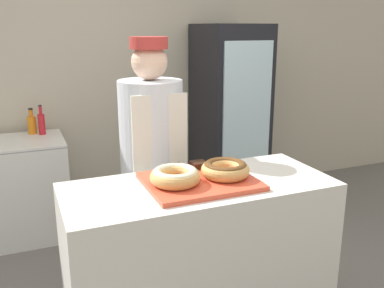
{
  "coord_description": "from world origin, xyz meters",
  "views": [
    {
      "loc": [
        -0.8,
        -1.84,
        1.71
      ],
      "look_at": [
        0.0,
        0.1,
        1.13
      ],
      "focal_mm": 40.0,
      "sensor_mm": 36.0,
      "label": 1
    }
  ],
  "objects_px": {
    "bottle_orange": "(32,124)",
    "chest_freezer": "(7,190)",
    "serving_tray": "(200,181)",
    "donut_chocolate_glaze": "(225,169)",
    "beverage_fridge": "(229,117)",
    "bottle_red": "(42,123)",
    "baker_person": "(152,165)",
    "brownie_back_left": "(175,168)",
    "brownie_back_right": "(199,165)",
    "donut_light_glaze": "(175,176)"
  },
  "relations": [
    {
      "from": "brownie_back_left",
      "to": "chest_freezer",
      "type": "bearing_deg",
      "value": 119.43
    },
    {
      "from": "serving_tray",
      "to": "donut_chocolate_glaze",
      "type": "bearing_deg",
      "value": -6.08
    },
    {
      "from": "brownie_back_left",
      "to": "beverage_fridge",
      "type": "bearing_deg",
      "value": 54.19
    },
    {
      "from": "chest_freezer",
      "to": "bottle_orange",
      "type": "bearing_deg",
      "value": 38.04
    },
    {
      "from": "donut_chocolate_glaze",
      "to": "brownie_back_left",
      "type": "distance_m",
      "value": 0.28
    },
    {
      "from": "serving_tray",
      "to": "donut_chocolate_glaze",
      "type": "distance_m",
      "value": 0.15
    },
    {
      "from": "baker_person",
      "to": "bottle_orange",
      "type": "bearing_deg",
      "value": 116.69
    },
    {
      "from": "baker_person",
      "to": "bottle_red",
      "type": "height_order",
      "value": "baker_person"
    },
    {
      "from": "donut_chocolate_glaze",
      "to": "chest_freezer",
      "type": "distance_m",
      "value": 2.15
    },
    {
      "from": "donut_light_glaze",
      "to": "chest_freezer",
      "type": "relative_size",
      "value": 0.26
    },
    {
      "from": "bottle_orange",
      "to": "chest_freezer",
      "type": "bearing_deg",
      "value": -141.96
    },
    {
      "from": "donut_light_glaze",
      "to": "bottle_orange",
      "type": "bearing_deg",
      "value": 106.42
    },
    {
      "from": "bottle_orange",
      "to": "donut_light_glaze",
      "type": "bearing_deg",
      "value": -73.58
    },
    {
      "from": "serving_tray",
      "to": "beverage_fridge",
      "type": "distance_m",
      "value": 2.03
    },
    {
      "from": "beverage_fridge",
      "to": "bottle_orange",
      "type": "xyz_separation_m",
      "value": [
        -1.77,
        0.2,
        0.05
      ]
    },
    {
      "from": "brownie_back_right",
      "to": "baker_person",
      "type": "bearing_deg",
      "value": 104.89
    },
    {
      "from": "serving_tray",
      "to": "brownie_back_right",
      "type": "height_order",
      "value": "brownie_back_right"
    },
    {
      "from": "baker_person",
      "to": "bottle_red",
      "type": "relative_size",
      "value": 6.6
    },
    {
      "from": "donut_chocolate_glaze",
      "to": "chest_freezer",
      "type": "bearing_deg",
      "value": 121.84
    },
    {
      "from": "donut_light_glaze",
      "to": "brownie_back_left",
      "type": "distance_m",
      "value": 0.2
    },
    {
      "from": "chest_freezer",
      "to": "beverage_fridge",
      "type": "bearing_deg",
      "value": -0.19
    },
    {
      "from": "brownie_back_left",
      "to": "bottle_red",
      "type": "relative_size",
      "value": 0.32
    },
    {
      "from": "beverage_fridge",
      "to": "chest_freezer",
      "type": "relative_size",
      "value": 1.83
    },
    {
      "from": "donut_light_glaze",
      "to": "baker_person",
      "type": "relative_size",
      "value": 0.15
    },
    {
      "from": "baker_person",
      "to": "brownie_back_left",
      "type": "bearing_deg",
      "value": -91.97
    },
    {
      "from": "serving_tray",
      "to": "bottle_orange",
      "type": "distance_m",
      "value": 2.06
    },
    {
      "from": "brownie_back_left",
      "to": "bottle_red",
      "type": "xyz_separation_m",
      "value": [
        -0.56,
        1.71,
        -0.06
      ]
    },
    {
      "from": "brownie_back_left",
      "to": "donut_light_glaze",
      "type": "bearing_deg",
      "value": -109.6
    },
    {
      "from": "serving_tray",
      "to": "chest_freezer",
      "type": "bearing_deg",
      "value": 118.76
    },
    {
      "from": "donut_chocolate_glaze",
      "to": "serving_tray",
      "type": "bearing_deg",
      "value": 173.92
    },
    {
      "from": "bottle_orange",
      "to": "bottle_red",
      "type": "distance_m",
      "value": 0.09
    },
    {
      "from": "donut_chocolate_glaze",
      "to": "chest_freezer",
      "type": "height_order",
      "value": "donut_chocolate_glaze"
    },
    {
      "from": "brownie_back_left",
      "to": "bottle_orange",
      "type": "height_order",
      "value": "bottle_orange"
    },
    {
      "from": "donut_chocolate_glaze",
      "to": "beverage_fridge",
      "type": "height_order",
      "value": "beverage_fridge"
    },
    {
      "from": "beverage_fridge",
      "to": "chest_freezer",
      "type": "height_order",
      "value": "beverage_fridge"
    },
    {
      "from": "donut_chocolate_glaze",
      "to": "chest_freezer",
      "type": "relative_size",
      "value": 0.26
    },
    {
      "from": "donut_chocolate_glaze",
      "to": "brownie_back_right",
      "type": "height_order",
      "value": "donut_chocolate_glaze"
    },
    {
      "from": "donut_light_glaze",
      "to": "bottle_orange",
      "type": "relative_size",
      "value": 1.12
    },
    {
      "from": "donut_chocolate_glaze",
      "to": "brownie_back_left",
      "type": "relative_size",
      "value": 3.09
    },
    {
      "from": "chest_freezer",
      "to": "brownie_back_right",
      "type": "bearing_deg",
      "value": -56.89
    },
    {
      "from": "baker_person",
      "to": "serving_tray",
      "type": "bearing_deg",
      "value": -85.17
    },
    {
      "from": "brownie_back_left",
      "to": "beverage_fridge",
      "type": "relative_size",
      "value": 0.05
    },
    {
      "from": "donut_light_glaze",
      "to": "brownie_back_left",
      "type": "height_order",
      "value": "donut_light_glaze"
    },
    {
      "from": "donut_chocolate_glaze",
      "to": "beverage_fridge",
      "type": "distance_m",
      "value": 1.98
    },
    {
      "from": "brownie_back_left",
      "to": "bottle_red",
      "type": "height_order",
      "value": "bottle_red"
    },
    {
      "from": "donut_light_glaze",
      "to": "brownie_back_right",
      "type": "xyz_separation_m",
      "value": [
        0.2,
        0.18,
        -0.03
      ]
    },
    {
      "from": "serving_tray",
      "to": "bottle_red",
      "type": "bearing_deg",
      "value": 108.64
    },
    {
      "from": "brownie_back_right",
      "to": "chest_freezer",
      "type": "relative_size",
      "value": 0.08
    },
    {
      "from": "brownie_back_right",
      "to": "bottle_red",
      "type": "xyz_separation_m",
      "value": [
        -0.7,
        1.71,
        -0.06
      ]
    },
    {
      "from": "donut_chocolate_glaze",
      "to": "baker_person",
      "type": "relative_size",
      "value": 0.15
    }
  ]
}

